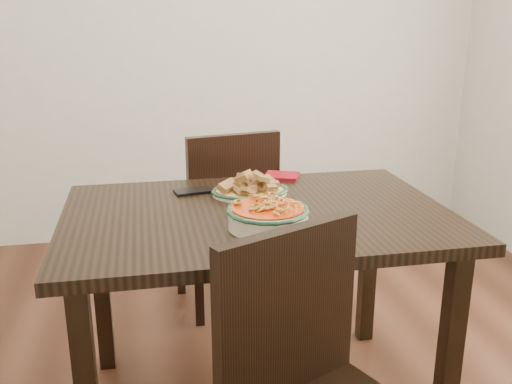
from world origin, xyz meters
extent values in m
cube|color=beige|center=(0.00, 1.75, 1.30)|extent=(3.50, 0.10, 2.60)
cube|color=black|center=(-0.04, -0.03, 0.73)|extent=(1.28, 0.86, 0.04)
cube|color=black|center=(0.52, -0.37, 0.35)|extent=(0.06, 0.06, 0.71)
cube|color=black|center=(-0.59, 0.31, 0.35)|extent=(0.06, 0.06, 0.71)
cube|color=black|center=(0.52, 0.31, 0.35)|extent=(0.06, 0.06, 0.71)
cube|color=black|center=(-0.05, 0.76, 0.43)|extent=(0.49, 0.49, 0.04)
cube|color=black|center=(0.08, 0.96, 0.21)|extent=(0.04, 0.04, 0.41)
cube|color=black|center=(-0.25, 0.90, 0.21)|extent=(0.04, 0.04, 0.41)
cube|color=black|center=(0.15, 0.63, 0.21)|extent=(0.04, 0.04, 0.41)
cube|color=black|center=(-0.19, 0.57, 0.21)|extent=(0.04, 0.04, 0.41)
cube|color=black|center=(-0.02, 0.58, 0.67)|extent=(0.42, 0.12, 0.44)
cube|color=black|center=(-0.07, -0.57, 0.67)|extent=(0.40, 0.21, 0.44)
ellipsoid|color=#F1E6CC|center=(-0.03, 0.15, 0.76)|extent=(0.27, 0.21, 0.02)
ellipsoid|color=gold|center=(-0.03, 0.15, 0.76)|extent=(0.26, 0.20, 0.01)
torus|color=#16321B|center=(-0.03, 0.15, 0.77)|extent=(0.22, 0.22, 0.01)
cylinder|color=beige|center=(-0.04, -0.19, 0.78)|extent=(0.25, 0.25, 0.06)
torus|color=#1C3E27|center=(-0.04, -0.19, 0.81)|extent=(0.26, 0.26, 0.02)
cylinder|color=#B62E08|center=(-0.04, -0.19, 0.81)|extent=(0.22, 0.22, 0.01)
cube|color=black|center=(-0.23, 0.22, 0.76)|extent=(0.14, 0.09, 0.01)
cube|color=maroon|center=(0.14, 0.36, 0.76)|extent=(0.17, 0.16, 0.01)
camera|label=1|loc=(-0.39, -1.80, 1.37)|focal=40.00mm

